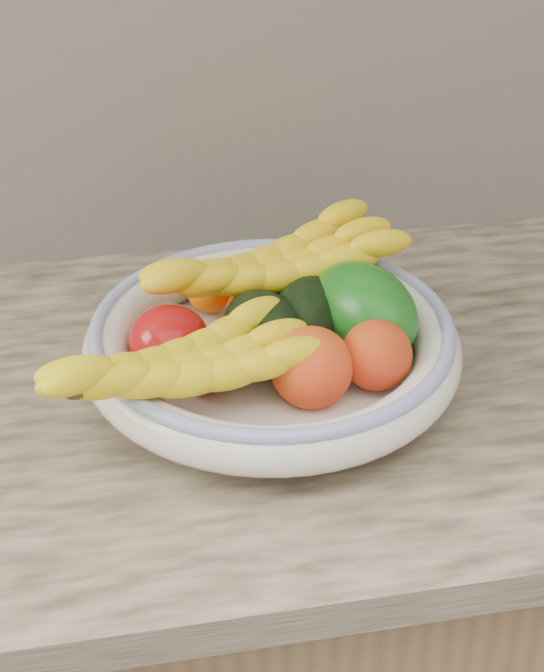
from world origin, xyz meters
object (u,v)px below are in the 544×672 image
(banana_bunch_back, at_px, (271,273))
(banana_bunch_front, at_px, (181,372))
(fruit_bowl, at_px, (272,345))
(green_mango, at_px, (364,310))

(banana_bunch_back, distance_m, banana_bunch_front, 0.20)
(banana_bunch_back, height_order, banana_bunch_front, banana_bunch_back)
(fruit_bowl, relative_size, banana_bunch_front, 1.35)
(fruit_bowl, height_order, banana_bunch_back, banana_bunch_back)
(green_mango, bearing_deg, fruit_bowl, 157.86)
(green_mango, bearing_deg, banana_bunch_front, 177.42)
(green_mango, distance_m, banana_bunch_front, 0.22)
(green_mango, height_order, banana_bunch_back, green_mango)
(banana_bunch_back, bearing_deg, green_mango, -58.98)
(banana_bunch_back, relative_size, banana_bunch_front, 1.08)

